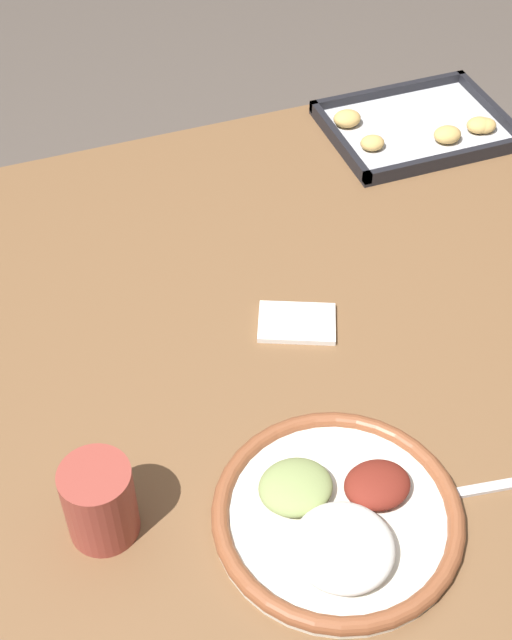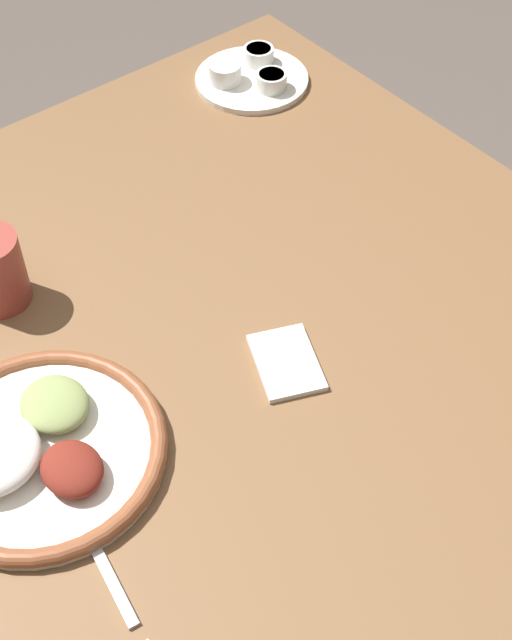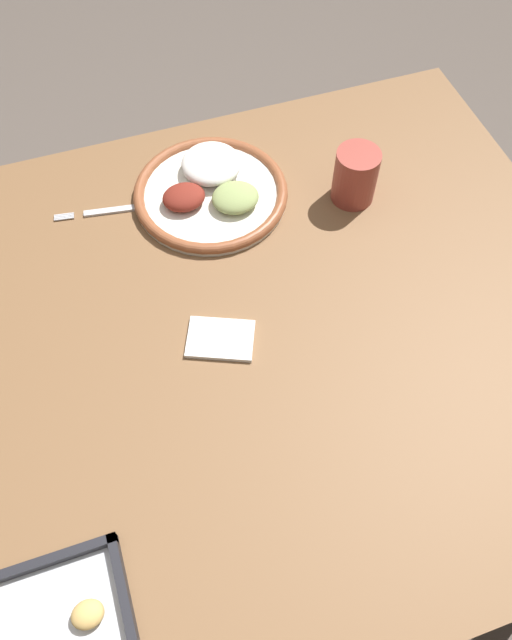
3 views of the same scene
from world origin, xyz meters
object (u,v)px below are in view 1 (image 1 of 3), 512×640
fork (478,490)px  dinner_plate (338,516)px  drinking_cup (100,501)px  baking_tray (418,128)px  napkin (298,324)px

fork → dinner_plate: bearing=-176.9°
drinking_cup → dinner_plate: bearing=-19.1°
baking_tray → drinking_cup: 0.89m
baking_tray → napkin: bearing=-135.6°
baking_tray → drinking_cup: bearing=-140.1°
baking_tray → napkin: size_ratio=2.43×
drinking_cup → napkin: 0.38m
dinner_plate → napkin: size_ratio=2.27×
dinner_plate → napkin: (0.07, 0.30, -0.01)m
fork → napkin: size_ratio=1.67×
fork → baking_tray: bearing=76.8°
fork → drinking_cup: size_ratio=2.02×
drinking_cup → napkin: size_ratio=0.82×
drinking_cup → napkin: drinking_cup is taller
dinner_plate → napkin: 0.31m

